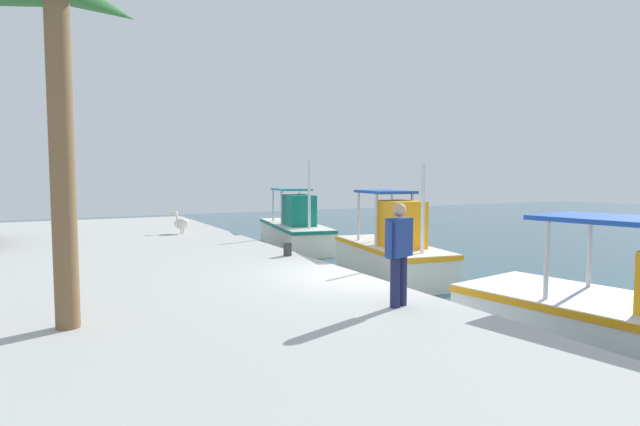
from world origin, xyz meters
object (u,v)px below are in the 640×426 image
pelican (181,223)px  fishing_boat_nearest (295,230)px  mooring_bollard_nearest (288,249)px  fishing_boat_second (392,252)px  fisherman_standing (399,249)px  palm_tree (56,30)px

pelican → fishing_boat_nearest: bearing=87.5°
fishing_boat_nearest → mooring_bollard_nearest: 7.15m
fishing_boat_second → mooring_bollard_nearest: bearing=-96.6°
fishing_boat_nearest → fishing_boat_second: bearing=-0.5°
pelican → mooring_bollard_nearest: size_ratio=2.58×
fishing_boat_second → fishing_boat_nearest: bearing=179.5°
fishing_boat_second → mooring_bollard_nearest: 3.15m
fishing_boat_nearest → fisherman_standing: 12.55m
pelican → mooring_bollard_nearest: (6.59, 1.33, -0.22)m
fishing_boat_nearest → fisherman_standing: fishing_boat_nearest is taller
fishing_boat_second → palm_tree: size_ratio=1.02×
pelican → fishing_boat_second: bearing=32.6°
fishing_boat_nearest → mooring_bollard_nearest: (6.40, -3.18, 0.25)m
mooring_bollard_nearest → palm_tree: 7.84m
mooring_bollard_nearest → palm_tree: palm_tree is taller
fishing_boat_nearest → fishing_boat_second: size_ratio=1.23×
fishing_boat_nearest → pelican: 4.54m
mooring_bollard_nearest → pelican: bearing=-168.6°
fishing_boat_second → fisherman_standing: size_ratio=3.01×
fishing_boat_nearest → mooring_bollard_nearest: bearing=-26.4°
mooring_bollard_nearest → palm_tree: (4.29, -5.29, 3.88)m
pelican → palm_tree: palm_tree is taller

